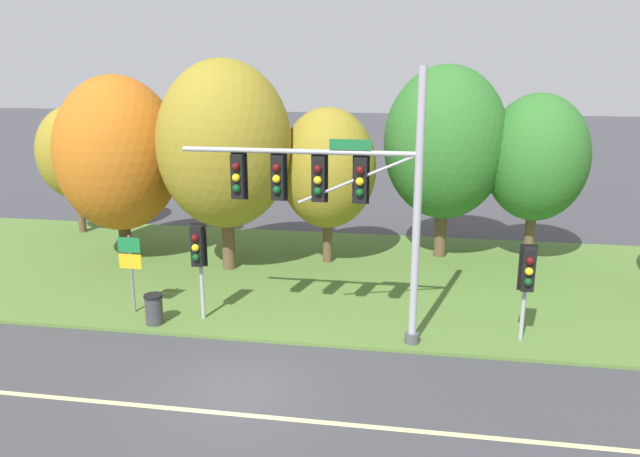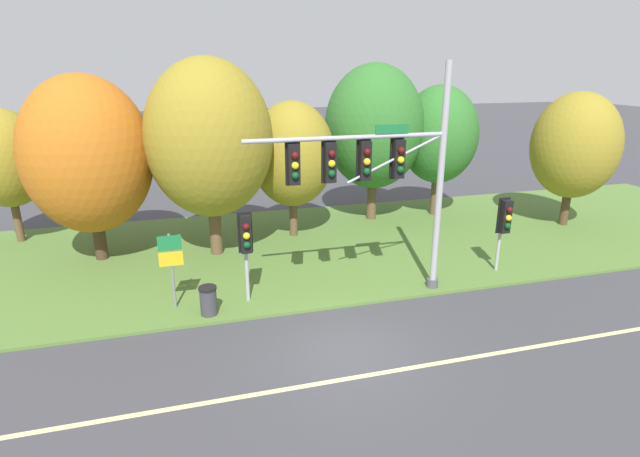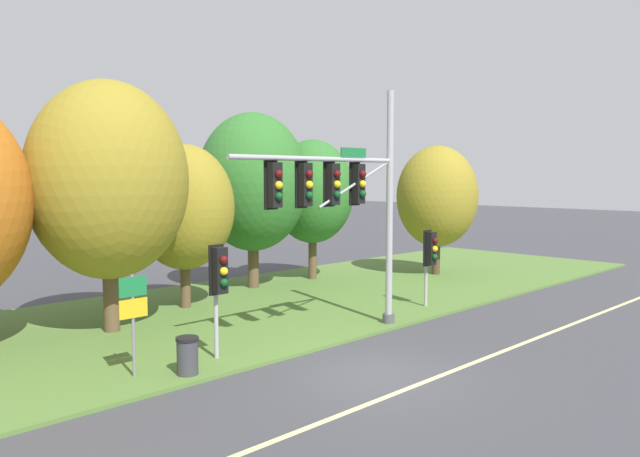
# 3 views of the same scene
# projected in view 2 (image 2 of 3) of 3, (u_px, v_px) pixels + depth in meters

# --- Properties ---
(ground_plane) EXTENTS (160.00, 160.00, 0.00)m
(ground_plane) POSITION_uv_depth(u_px,v_px,m) (350.00, 351.00, 13.78)
(ground_plane) COLOR #3D3D42
(lane_stripe) EXTENTS (36.00, 0.16, 0.01)m
(lane_stripe) POSITION_uv_depth(u_px,v_px,m) (365.00, 376.00, 12.69)
(lane_stripe) COLOR beige
(lane_stripe) RESTS_ON ground
(grass_verge) EXTENTS (48.00, 11.50, 0.10)m
(grass_verge) POSITION_uv_depth(u_px,v_px,m) (287.00, 249.00, 21.31)
(grass_verge) COLOR #517533
(grass_verge) RESTS_ON ground
(traffic_signal_mast) EXTENTS (6.64, 0.49, 7.58)m
(traffic_signal_mast) POSITION_uv_depth(u_px,v_px,m) (381.00, 170.00, 15.65)
(traffic_signal_mast) COLOR #9EA0A5
(traffic_signal_mast) RESTS_ON grass_verge
(pedestrian_signal_near_kerb) EXTENTS (0.46, 0.55, 3.05)m
(pedestrian_signal_near_kerb) POSITION_uv_depth(u_px,v_px,m) (246.00, 239.00, 15.70)
(pedestrian_signal_near_kerb) COLOR #9EA0A5
(pedestrian_signal_near_kerb) RESTS_ON grass_verge
(pedestrian_signal_further_along) EXTENTS (0.46, 0.55, 2.85)m
(pedestrian_signal_further_along) POSITION_uv_depth(u_px,v_px,m) (505.00, 220.00, 18.18)
(pedestrian_signal_further_along) COLOR #9EA0A5
(pedestrian_signal_further_along) RESTS_ON grass_verge
(route_sign_post) EXTENTS (0.73, 0.08, 2.50)m
(route_sign_post) POSITION_uv_depth(u_px,v_px,m) (171.00, 260.00, 15.54)
(route_sign_post) COLOR slate
(route_sign_post) RESTS_ON grass_verge
(tree_nearest_road) EXTENTS (3.32, 3.32, 5.75)m
(tree_nearest_road) POSITION_uv_depth(u_px,v_px,m) (5.00, 159.00, 20.95)
(tree_nearest_road) COLOR brown
(tree_nearest_road) RESTS_ON grass_verge
(tree_left_of_mast) EXTENTS (4.78, 4.78, 7.18)m
(tree_left_of_mast) POSITION_uv_depth(u_px,v_px,m) (88.00, 155.00, 18.81)
(tree_left_of_mast) COLOR #423021
(tree_left_of_mast) RESTS_ON grass_verge
(tree_behind_signpost) EXTENTS (4.89, 4.89, 7.77)m
(tree_behind_signpost) POSITION_uv_depth(u_px,v_px,m) (209.00, 139.00, 19.20)
(tree_behind_signpost) COLOR brown
(tree_behind_signpost) RESTS_ON grass_verge
(tree_mid_verge) EXTENTS (3.67, 3.67, 6.01)m
(tree_mid_verge) POSITION_uv_depth(u_px,v_px,m) (292.00, 155.00, 21.72)
(tree_mid_verge) COLOR brown
(tree_mid_verge) RESTS_ON grass_verge
(tree_tall_centre) EXTENTS (4.75, 4.75, 7.55)m
(tree_tall_centre) POSITION_uv_depth(u_px,v_px,m) (374.00, 127.00, 23.93)
(tree_tall_centre) COLOR brown
(tree_tall_centre) RESTS_ON grass_verge
(tree_right_far) EXTENTS (3.86, 3.86, 6.53)m
(tree_right_far) POSITION_uv_depth(u_px,v_px,m) (439.00, 135.00, 24.80)
(tree_right_far) COLOR brown
(tree_right_far) RESTS_ON grass_verge
(tree_furthest_back) EXTENTS (3.95, 3.95, 6.31)m
(tree_furthest_back) POSITION_uv_depth(u_px,v_px,m) (575.00, 146.00, 23.22)
(tree_furthest_back) COLOR #4C3823
(tree_furthest_back) RESTS_ON grass_verge
(trash_bin) EXTENTS (0.56, 0.56, 0.93)m
(trash_bin) POSITION_uv_depth(u_px,v_px,m) (208.00, 300.00, 15.47)
(trash_bin) COLOR #38383D
(trash_bin) RESTS_ON grass_verge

